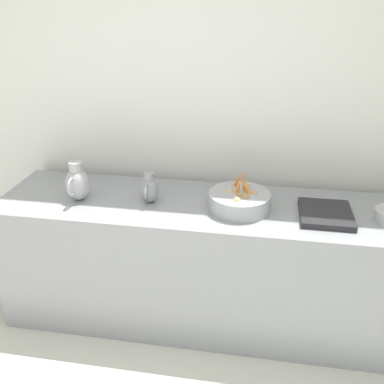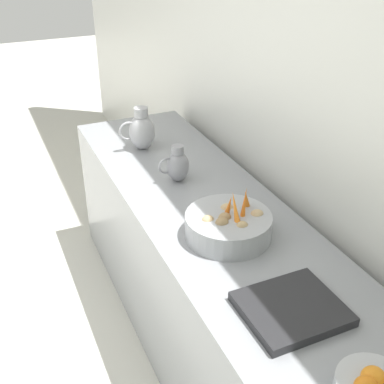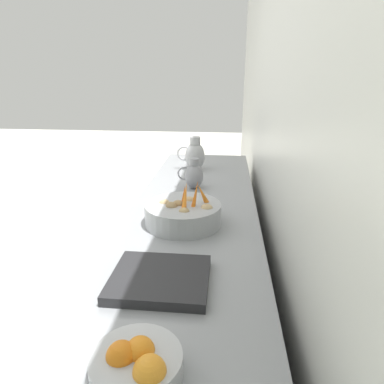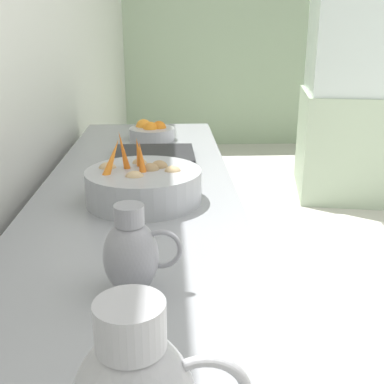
# 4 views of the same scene
# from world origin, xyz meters

# --- Properties ---
(prep_counter) EXTENTS (0.69, 2.83, 0.87)m
(prep_counter) POSITION_xyz_m (-1.50, 0.27, 0.44)
(prep_counter) COLOR gray
(prep_counter) RESTS_ON ground_plane
(vegetable_colander) EXTENTS (0.37, 0.37, 0.23)m
(vegetable_colander) POSITION_xyz_m (-1.47, 0.38, 0.93)
(vegetable_colander) COLOR #9EA0A5
(vegetable_colander) RESTS_ON prep_counter
(metal_pitcher_tall) EXTENTS (0.21, 0.15, 0.25)m
(metal_pitcher_tall) POSITION_xyz_m (-1.42, -0.63, 0.99)
(metal_pitcher_tall) COLOR #A3A3A8
(metal_pitcher_tall) RESTS_ON prep_counter
(metal_pitcher_short) EXTENTS (0.17, 0.12, 0.20)m
(metal_pitcher_short) POSITION_xyz_m (-1.46, -0.18, 0.96)
(metal_pitcher_short) COLOR gray
(metal_pitcher_short) RESTS_ON prep_counter
(counter_sink_basin) EXTENTS (0.34, 0.30, 0.04)m
(counter_sink_basin) POSITION_xyz_m (-1.45, 0.88, 0.89)
(counter_sink_basin) COLOR #232326
(counter_sink_basin) RESTS_ON prep_counter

